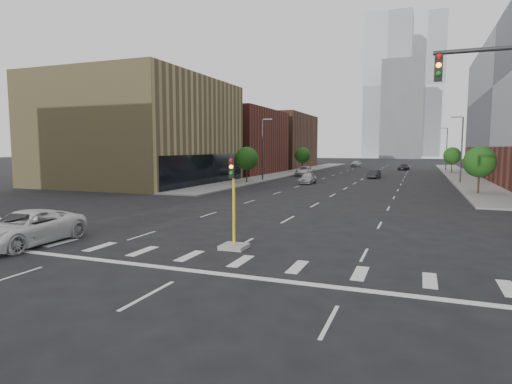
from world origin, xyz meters
The scene contains 23 objects.
ground centered at (0.00, 0.00, 0.00)m, with size 400.00×400.00×0.00m, color black.
sidewalk_left_far centered at (-15.00, 74.00, 0.07)m, with size 5.00×92.00×0.15m, color gray.
sidewalk_right_far centered at (15.00, 74.00, 0.07)m, with size 5.00×92.00×0.15m, color gray.
building_left_mid centered at (-27.50, 40.00, 7.00)m, with size 20.00×24.00×14.00m, color #9D8B58.
building_left_far_a centered at (-27.50, 66.00, 6.00)m, with size 20.00×22.00×12.00m, color brown.
building_left_far_b centered at (-27.50, 92.00, 6.50)m, with size 20.00×24.00×13.00m, color brown.
tower_left centered at (-8.00, 220.00, 35.00)m, with size 22.00×22.00×70.00m, color #B2B7BC.
tower_right centered at (10.00, 260.00, 40.00)m, with size 20.00×20.00×80.00m, color #B2B7BC.
tower_mid centered at (0.00, 200.00, 22.00)m, with size 18.00×18.00×44.00m, color slate.
median_traffic_signal centered at (0.00, 8.97, 0.97)m, with size 1.20×1.20×4.40m.
streetlight_right_a centered at (13.41, 55.00, 5.01)m, with size 1.60×0.22×9.07m.
streetlight_right_b centered at (13.41, 90.00, 5.01)m, with size 1.60×0.22×9.07m.
streetlight_left centered at (-13.41, 50.00, 5.01)m, with size 1.60×0.22×9.07m.
tree_left_near centered at (-14.00, 45.00, 3.39)m, with size 3.20×3.20×4.85m.
tree_left_far centered at (-14.00, 75.00, 3.39)m, with size 3.20×3.20×4.85m.
tree_right_near centered at (14.00, 40.00, 3.39)m, with size 3.20×3.20×4.85m.
tree_right_far centered at (14.00, 80.00, 3.39)m, with size 3.20×3.20×4.85m.
car_near_left centered at (-5.89, 47.17, 0.75)m, with size 1.77×4.41×1.50m, color #A3A4A7.
car_mid_right centered at (1.50, 60.95, 0.69)m, with size 1.45×4.16×1.37m, color black.
car_far_left centered at (-10.40, 63.05, 0.83)m, with size 2.75×5.97×1.66m, color silver.
car_deep_right centered at (5.04, 89.05, 0.67)m, with size 1.88×4.62×1.34m, color #232228.
car_distant centered at (-6.87, 101.76, 0.82)m, with size 1.93×4.80×1.64m, color #B1B1B6.
parked_minivan centered at (-10.00, 6.00, 0.85)m, with size 2.83×6.13×1.70m, color silver.
Camera 1 is at (8.18, -9.46, 4.82)m, focal length 30.00 mm.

